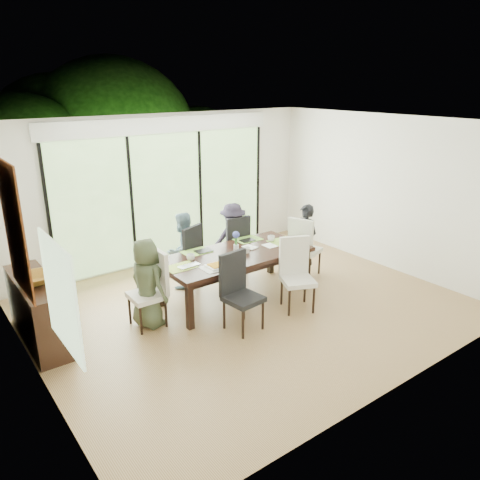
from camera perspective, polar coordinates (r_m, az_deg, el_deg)
floor at (r=7.10m, az=1.22°, el=-8.22°), size 6.00×5.00×0.01m
ceiling at (r=6.34m, az=1.39°, el=14.12°), size 6.00×5.00×0.01m
wall_back at (r=8.65m, az=-9.02°, el=6.09°), size 6.00×0.02×2.70m
wall_front at (r=4.98m, az=19.37°, el=-4.45°), size 6.00×0.02×2.70m
wall_left at (r=5.40m, az=-24.87°, el=-3.35°), size 0.02×5.00×2.70m
wall_right at (r=8.72m, az=17.19°, el=5.58°), size 0.02×5.00×2.70m
glass_doors at (r=8.65m, az=-8.84°, el=5.08°), size 4.20×0.02×2.30m
blinds_header at (r=8.43m, az=-9.26°, el=13.68°), size 4.40×0.06×0.28m
mullion_a at (r=7.92m, az=-22.31°, el=2.59°), size 0.05×0.04×2.30m
mullion_b at (r=8.35m, az=-13.05°, el=4.32°), size 0.05×0.04×2.30m
mullion_c at (r=8.98m, az=-4.86°, el=5.74°), size 0.05×0.04×2.30m
mullion_d at (r=9.77m, az=2.17°, el=6.87°), size 0.05×0.04×2.30m
side_window at (r=4.26m, az=-21.01°, el=-6.43°), size 0.02×0.90×1.00m
deck at (r=9.81m, az=-11.05°, el=-1.02°), size 6.00×1.80×0.10m
rail_top at (r=10.33m, az=-13.21°, el=3.33°), size 6.00×0.08×0.06m
foliage_left at (r=10.55m, az=-24.86°, el=7.38°), size 3.20×3.20×3.20m
foliage_mid at (r=11.69m, az=-15.11°, el=11.22°), size 4.00×4.00×4.00m
foliage_right at (r=11.86m, az=-5.24°, el=9.24°), size 2.80×2.80×2.80m
foliage_far at (r=12.05m, az=-20.77°, el=10.01°), size 3.60×3.60×3.60m
table_top at (r=7.14m, az=-0.57°, el=-1.84°), size 2.35×1.08×0.06m
table_apron at (r=7.17m, az=-0.57°, el=-2.50°), size 2.15×0.88×0.10m
table_leg_fl at (r=6.42m, az=-6.15°, el=-8.03°), size 0.09×0.09×0.67m
table_leg_fr at (r=7.63m, az=7.95°, el=-3.61°), size 0.09×0.09×0.67m
table_leg_bl at (r=7.11m, az=-9.72°, el=-5.44°), size 0.09×0.09×0.67m
table_leg_br at (r=8.21m, az=3.77°, el=-1.79°), size 0.09×0.09×0.67m
chair_left_end at (r=6.51m, az=-11.36°, el=-5.97°), size 0.46×0.46×1.08m
chair_right_end at (r=8.12m, az=8.03°, el=-0.68°), size 0.57×0.57×1.08m
chair_far_left at (r=7.64m, az=-7.06°, el=-1.90°), size 0.59×0.59×1.08m
chair_far_right at (r=8.15m, az=-0.96°, el=-0.42°), size 0.50×0.50×1.08m
chair_near_left at (r=6.29m, az=0.43°, el=-6.48°), size 0.50×0.50×1.08m
chair_near_right at (r=6.88m, az=7.11°, el=-4.30°), size 0.59×0.59×1.08m
person_left_end at (r=6.47m, az=-11.26°, el=-5.18°), size 0.50×0.66×1.26m
person_right_end at (r=8.07m, az=7.95°, el=-0.09°), size 0.40×0.61×1.26m
person_far_left at (r=7.59m, az=-7.01°, el=-1.28°), size 0.66×0.51×1.26m
person_far_right at (r=8.10m, az=-0.88°, el=0.16°), size 0.66×0.50×1.26m
placemat_left at (r=6.65m, az=-7.21°, el=-3.29°), size 0.43×0.31×0.01m
placemat_right at (r=7.69m, az=5.16°, el=-0.11°), size 0.43×0.31×0.01m
placemat_far_l at (r=7.21m, az=-5.34°, el=-1.45°), size 0.43×0.31×0.01m
placemat_far_r at (r=7.74m, az=0.98°, el=0.08°), size 0.43×0.31×0.01m
placemat_paper at (r=6.61m, az=-2.90°, el=-3.32°), size 0.43×0.31×0.01m
tablet_far_l at (r=7.21m, az=-4.46°, el=-1.33°), size 0.25×0.18×0.01m
tablet_far_r at (r=7.67m, az=0.91°, el=-0.03°), size 0.23×0.17×0.01m
papers at (r=7.50m, az=3.98°, el=-0.59°), size 0.29×0.22×0.00m
platter_base at (r=6.60m, az=-2.90°, el=-3.21°), size 0.25×0.25×0.02m
platter_snacks at (r=6.59m, az=-2.90°, el=-3.06°), size 0.20×0.20×0.01m
vase at (r=7.17m, az=-0.48°, el=-0.99°), size 0.08×0.08×0.12m
hyacinth_stems at (r=7.14m, az=-0.49°, el=-0.10°), size 0.04×0.04×0.16m
hyacinth_blooms at (r=7.10m, az=-0.49°, el=0.65°), size 0.11×0.11×0.11m
laptop at (r=6.61m, az=-6.03°, el=-3.29°), size 0.34×0.23×0.03m
cup_a at (r=6.87m, az=-6.03°, el=-2.11°), size 0.16×0.16×0.09m
cup_b at (r=7.12m, az=0.88°, el=-1.26°), size 0.12×0.12×0.09m
cup_c at (r=7.66m, az=3.83°, el=0.17°), size 0.16×0.16×0.09m
book at (r=7.30m, az=0.78°, el=-1.04°), size 0.19×0.24×0.02m
sideboard at (r=6.61m, az=-23.38°, el=-7.91°), size 0.43×1.52×0.85m
bowl at (r=6.33m, az=-23.72°, el=-4.36°), size 0.45×0.45×0.11m
candlestick_base at (r=6.75m, az=-24.60°, el=-3.38°), size 0.09×0.09×0.04m
candlestick_shaft at (r=6.57m, az=-25.30°, el=1.46°), size 0.02×0.02×1.18m
candlestick_pan at (r=6.43m, az=-26.03°, el=6.45°), size 0.09×0.09×0.03m
candle at (r=6.42m, az=-26.10°, el=6.94°), size 0.03×0.03×0.09m
tapestry at (r=5.67m, az=-25.85°, el=1.29°), size 0.02×1.00×1.50m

